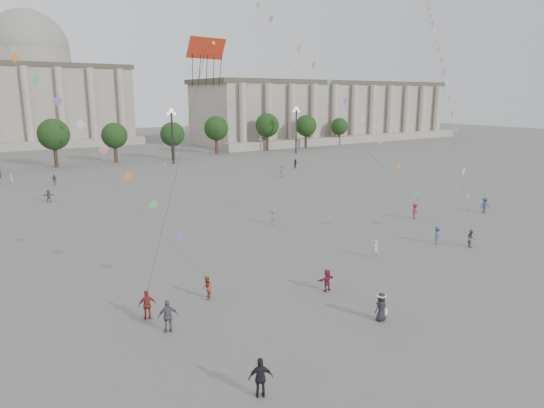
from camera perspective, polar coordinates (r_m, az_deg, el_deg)
ground at (r=31.75m, az=14.13°, el=-11.93°), size 360.00×360.00×0.00m
hall_east at (r=148.80m, az=6.65°, el=10.78°), size 84.00×26.22×17.20m
hall_central at (r=149.72m, az=-26.32°, el=11.83°), size 48.30×34.30×35.50m
tree_row at (r=99.63m, az=-21.50°, el=7.38°), size 137.12×5.12×8.00m
lamp_post_mid_east at (r=96.43m, az=-11.70°, el=9.01°), size 2.00×0.90×10.65m
lamp_post_far_east at (r=111.43m, az=2.88°, el=9.70°), size 2.00×0.90×10.65m
person_crowd_0 at (r=78.99m, az=-24.24°, el=2.61°), size 0.96×0.52×1.55m
person_crowd_4 at (r=85.28m, az=-12.49°, el=4.14°), size 1.14×1.64×1.70m
person_crowd_6 at (r=49.78m, az=0.17°, el=-1.53°), size 1.19×0.91×1.63m
person_crowd_7 at (r=79.68m, az=1.15°, el=3.91°), size 1.79×0.95×1.84m
person_crowd_8 at (r=54.27m, az=16.46°, el=-0.82°), size 1.26×0.99×1.72m
person_crowd_9 at (r=89.17m, az=2.75°, el=4.76°), size 1.53×1.20×1.62m
person_crowd_10 at (r=81.36m, az=-28.31°, el=2.55°), size 0.68×0.77×1.76m
person_crowd_12 at (r=66.53m, az=-24.80°, el=0.87°), size 1.52×0.97×1.56m
person_crowd_13 at (r=40.59m, az=12.05°, el=-5.21°), size 0.65×0.57×1.50m
person_crowd_14 at (r=59.83m, az=23.76°, el=-0.14°), size 1.26×0.91×1.75m
tourist_0 at (r=30.16m, az=-14.46°, el=-11.43°), size 1.11×0.62×1.80m
tourist_1 at (r=22.52m, az=-1.33°, el=-19.76°), size 1.18×0.88×1.86m
tourist_2 at (r=33.43m, az=6.49°, el=-8.90°), size 1.45×0.54×1.53m
tourist_3 at (r=28.36m, az=-12.13°, el=-12.78°), size 1.21×0.75×1.92m
kite_flyer_0 at (r=32.24m, az=-7.68°, el=-9.75°), size 0.90×0.95×1.55m
kite_flyer_1 at (r=45.69m, az=18.87°, el=-3.51°), size 1.24×1.06×1.66m
kite_flyer_2 at (r=46.02m, az=22.36°, el=-3.75°), size 0.90×0.95×1.55m
hat_person at (r=29.77m, az=12.73°, el=-11.67°), size 0.86×0.60×1.72m
dragon_kite at (r=26.08m, az=-7.77°, el=16.00°), size 2.58×1.94×14.57m
kite_train_east at (r=74.23m, az=18.67°, el=17.81°), size 38.97×39.71×66.90m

